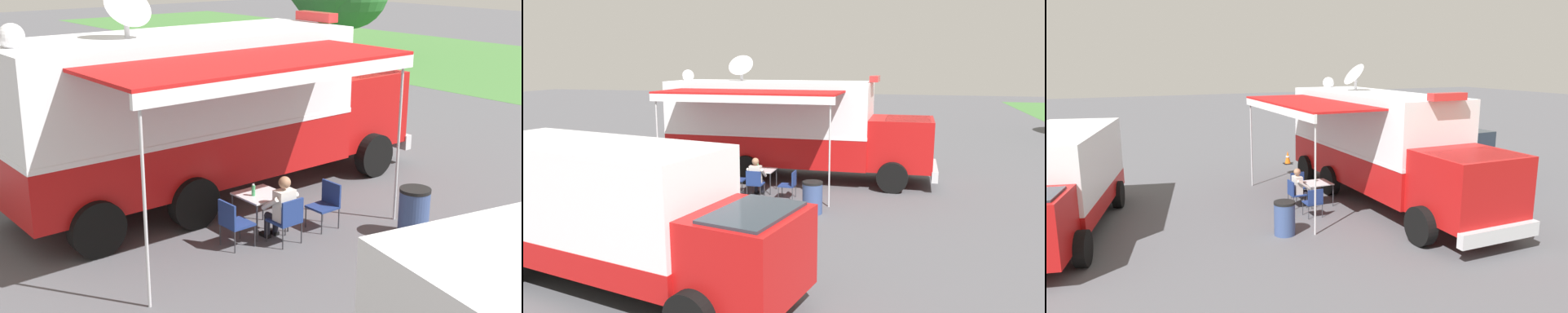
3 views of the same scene
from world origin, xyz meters
The scene contains 11 objects.
ground_plane centered at (0.00, 0.00, 0.00)m, with size 100.00×100.00×0.00m, color #515156.
lot_stripe centered at (-2.93, -2.45, 0.00)m, with size 0.12×4.80×0.01m, color silver.
command_truck centered at (0.03, 0.75, 1.94)m, with size 4.87×9.49×4.53m.
folding_table centered at (2.14, 0.34, 0.67)m, with size 0.80×0.80×0.73m.
water_bottle centered at (2.14, 0.18, 0.83)m, with size 0.07×0.07×0.22m.
folding_chair_at_table centered at (2.94, 0.33, 0.51)m, with size 0.48×0.48×0.87m.
folding_chair_beside_table centered at (2.43, -0.51, 0.51)m, with size 0.48×0.48×0.87m.
folding_chair_spare_by_truck centered at (2.78, 1.43, 0.51)m, with size 0.48×0.48×0.87m.
seated_responder centered at (2.75, 0.33, 0.65)m, with size 0.66×0.55×1.25m.
trash_bin centered at (4.08, 2.39, 0.46)m, with size 0.57×0.57×0.91m.
car_behind_truck centered at (-5.25, -1.29, 0.88)m, with size 2.17×4.28×1.76m.
Camera 1 is at (11.33, -7.04, 5.00)m, focal length 46.68 mm.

